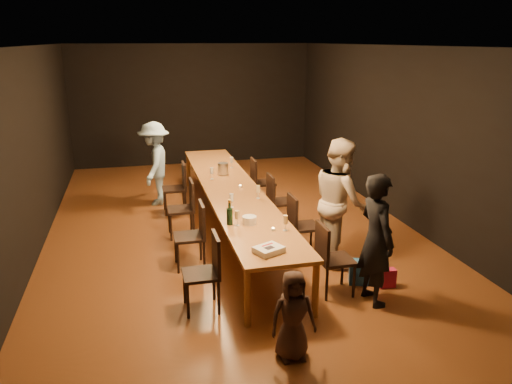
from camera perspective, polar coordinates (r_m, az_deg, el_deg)
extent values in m
plane|color=#4D2D13|center=(8.45, -2.72, -4.45)|extent=(10.00, 10.00, 0.00)
cube|color=black|center=(12.90, -7.20, 9.83)|extent=(6.00, 0.04, 3.00)
cube|color=black|center=(3.48, 13.44, -10.69)|extent=(6.00, 0.04, 3.00)
cube|color=black|center=(8.02, -24.44, 4.06)|extent=(0.04, 10.00, 3.00)
cube|color=black|center=(9.07, 16.19, 6.26)|extent=(0.04, 10.00, 3.00)
cube|color=silver|center=(7.86, -3.03, 16.34)|extent=(6.00, 10.00, 0.04)
cube|color=brown|center=(8.21, -2.79, 0.26)|extent=(0.90, 6.00, 0.05)
cylinder|color=brown|center=(5.65, -0.98, -12.01)|extent=(0.08, 0.08, 0.70)
cylinder|color=brown|center=(5.86, 6.82, -11.02)|extent=(0.08, 0.08, 0.70)
cylinder|color=brown|center=(11.02, -7.73, 2.48)|extent=(0.08, 0.08, 0.70)
cylinder|color=brown|center=(11.13, -3.63, 2.74)|extent=(0.08, 0.08, 0.70)
imported|color=black|center=(6.13, 13.58, -5.29)|extent=(0.44, 0.63, 1.63)
imported|color=beige|center=(7.16, 9.55, -1.03)|extent=(0.74, 0.92, 1.80)
imported|color=#94BEE5|center=(9.79, -11.48, 3.20)|extent=(0.83, 1.15, 1.61)
imported|color=#3B2721|center=(5.10, 4.26, -13.90)|extent=(0.47, 0.31, 0.95)
cube|color=#D92055|center=(6.79, 14.76, -9.49)|extent=(0.21, 0.12, 0.25)
cube|color=#235898|center=(6.78, 11.72, -8.94)|extent=(0.30, 0.25, 0.32)
cube|color=white|center=(5.75, 1.46, -6.61)|extent=(0.38, 0.35, 0.07)
cube|color=black|center=(5.72, 1.53, -6.37)|extent=(0.13, 0.12, 0.00)
cube|color=red|center=(5.79, 1.30, -6.04)|extent=(0.16, 0.09, 0.00)
cylinder|color=white|center=(6.61, -0.76, -3.23)|extent=(0.24, 0.24, 0.11)
cylinder|color=silver|center=(9.04, -3.79, 2.68)|extent=(0.24, 0.24, 0.21)
cylinder|color=#B2B7B2|center=(6.40, 1.98, -4.29)|extent=(0.05, 0.05, 0.03)
cylinder|color=#B2B7B2|center=(8.26, -1.82, 0.66)|extent=(0.05, 0.05, 0.03)
cylinder|color=#B2B7B2|center=(9.76, -3.77, 3.22)|extent=(0.05, 0.05, 0.03)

